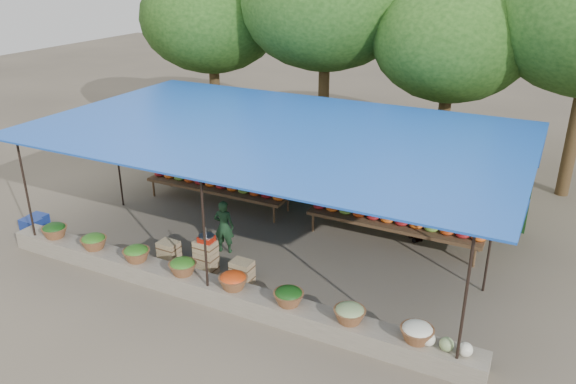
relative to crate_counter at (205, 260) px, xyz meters
The scene contains 16 objects.
ground 2.11m from the crate_counter, 69.91° to the left, with size 60.00×60.00×0.00m, color brown.
stone_curb 1.07m from the crate_counter, 47.95° to the right, with size 10.60×0.55×0.40m, color #6C6356.
stall_canopy 3.19m from the crate_counter, 70.49° to the left, with size 10.80×6.60×2.82m.
produce_baskets 1.04m from the crate_counter, 52.19° to the right, with size 8.98×0.58×0.34m.
netting_backdrop 5.24m from the crate_counter, 82.02° to the left, with size 10.60×0.06×2.50m, color #183F16.
tree_row 9.25m from the crate_counter, 81.39° to the left, with size 16.51×5.50×7.12m.
fruit_table_left 3.77m from the crate_counter, 118.23° to the left, with size 4.21×0.95×0.93m.
fruit_table_right 4.63m from the crate_counter, 45.74° to the left, with size 4.21×0.95×0.93m.
crate_counter is the anchor object (origin of this frame).
weighing_scale 0.55m from the crate_counter, ahead, with size 0.33×0.33×0.35m.
vendor_seated 1.05m from the crate_counter, 97.83° to the left, with size 0.47×0.31×1.28m, color #1A3B20.
customer_left 5.16m from the crate_counter, 122.74° to the left, with size 0.78×0.61×1.61m, color slate.
customer_mid 4.96m from the crate_counter, 57.78° to the left, with size 1.14×0.66×1.76m, color slate.
customer_right 5.20m from the crate_counter, 44.33° to the left, with size 0.91×0.38×1.55m, color slate.
blue_crate_front 5.09m from the crate_counter, behind, with size 0.50×0.36×0.30m, color navy.
blue_crate_back 5.19m from the crate_counter, behind, with size 0.44×0.32×0.27m, color navy.
Camera 1 is at (5.64, -10.61, 6.35)m, focal length 35.00 mm.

